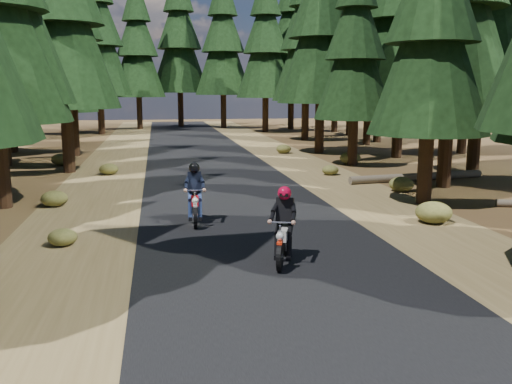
# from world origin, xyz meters

# --- Properties ---
(ground) EXTENTS (120.00, 120.00, 0.00)m
(ground) POSITION_xyz_m (0.00, 0.00, 0.00)
(ground) COLOR #452D18
(ground) RESTS_ON ground
(road) EXTENTS (6.00, 100.00, 0.01)m
(road) POSITION_xyz_m (0.00, 5.00, 0.01)
(road) COLOR black
(road) RESTS_ON ground
(shoulder_l) EXTENTS (3.20, 100.00, 0.01)m
(shoulder_l) POSITION_xyz_m (-4.60, 5.00, 0.00)
(shoulder_l) COLOR brown
(shoulder_l) RESTS_ON ground
(shoulder_r) EXTENTS (3.20, 100.00, 0.01)m
(shoulder_r) POSITION_xyz_m (4.60, 5.00, 0.00)
(shoulder_r) COLOR brown
(shoulder_r) RESTS_ON ground
(pine_forest) EXTENTS (34.59, 55.08, 16.32)m
(pine_forest) POSITION_xyz_m (-0.02, 21.05, 7.89)
(pine_forest) COLOR black
(pine_forest) RESTS_ON ground
(log_near) EXTENTS (6.11, 1.26, 0.32)m
(log_near) POSITION_xyz_m (7.99, 9.01, 0.16)
(log_near) COLOR #4C4233
(log_near) RESTS_ON ground
(understory_shrubs) EXTENTS (15.13, 28.86, 0.62)m
(understory_shrubs) POSITION_xyz_m (1.19, 7.37, 0.27)
(understory_shrubs) COLOR #474C1E
(understory_shrubs) RESTS_ON ground
(rider_lead) EXTENTS (1.11, 1.91, 1.63)m
(rider_lead) POSITION_xyz_m (0.15, -1.06, 0.55)
(rider_lead) COLOR beige
(rider_lead) RESTS_ON road
(rider_follow) EXTENTS (0.67, 1.91, 1.67)m
(rider_follow) POSITION_xyz_m (-1.46, 2.94, 0.56)
(rider_follow) COLOR #A10A0F
(rider_follow) RESTS_ON road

